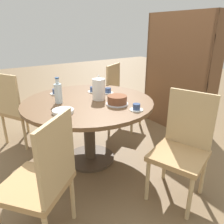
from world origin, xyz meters
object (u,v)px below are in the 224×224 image
at_px(cup_b, 93,90).
at_px(water_bottle, 58,93).
at_px(bookshelf, 178,76).
at_px(chair_b, 18,108).
at_px(coffee_pot, 99,89).
at_px(cup_d, 136,108).
at_px(chair_c, 42,179).
at_px(cake_main, 117,100).
at_px(chair_a, 121,96).
at_px(cup_c, 108,91).
at_px(cup_a, 56,92).
at_px(chair_d, 182,146).

bearing_deg(cup_b, water_bottle, -72.17).
relative_size(bookshelf, cup_b, 13.06).
bearing_deg(chair_b, coffee_pot, -172.25).
bearing_deg(cup_d, chair_c, -79.39).
distance_m(water_bottle, cake_main, 0.59).
distance_m(chair_a, cup_c, 0.72).
distance_m(chair_a, cup_a, 1.07).
bearing_deg(cake_main, bookshelf, 104.85).
bearing_deg(cake_main, chair_b, -148.03).
bearing_deg(cup_d, cup_a, -155.94).
xyz_separation_m(chair_a, bookshelf, (0.47, 0.65, 0.30)).
bearing_deg(chair_a, cup_d, -149.39).
distance_m(bookshelf, cup_a, 1.72).
xyz_separation_m(chair_a, cup_a, (0.13, -1.03, 0.25)).
distance_m(cup_b, cup_d, 0.76).
xyz_separation_m(chair_b, cup_a, (0.43, 0.34, 0.25)).
bearing_deg(coffee_pot, cup_c, 124.56).
distance_m(bookshelf, water_bottle, 1.77).
bearing_deg(chair_b, water_bottle, 170.50).
bearing_deg(cake_main, chair_d, 18.28).
distance_m(chair_d, water_bottle, 1.26).
bearing_deg(water_bottle, chair_d, 33.05).
bearing_deg(chair_c, cup_c, 177.74).
xyz_separation_m(chair_c, cup_b, (-0.94, 0.93, 0.25)).
xyz_separation_m(cup_b, cup_c, (0.14, 0.12, 0.00)).
bearing_deg(chair_a, chair_d, -136.11).
xyz_separation_m(water_bottle, cake_main, (0.37, 0.45, -0.06)).
bearing_deg(chair_b, cup_a, -169.80).
bearing_deg(bookshelf, cup_d, 114.53).
relative_size(chair_b, coffee_pot, 3.57).
distance_m(bookshelf, coffee_pot, 1.39).
relative_size(chair_a, chair_b, 1.00).
distance_m(chair_c, water_bottle, 0.96).
distance_m(chair_c, bookshelf, 2.37).
distance_m(cup_a, cup_b, 0.43).
bearing_deg(cup_b, chair_b, -129.16).
xyz_separation_m(chair_b, coffee_pot, (0.89, 0.64, 0.35)).
xyz_separation_m(cup_a, cup_b, (0.16, 0.39, 0.00)).
xyz_separation_m(chair_c, coffee_pot, (-0.65, 0.84, 0.35)).
xyz_separation_m(chair_a, cup_d, (1.05, -0.62, 0.25)).
bearing_deg(chair_a, chair_c, -170.88).
height_order(chair_c, cup_c, chair_c).
relative_size(chair_b, cup_d, 7.50).
distance_m(cake_main, cup_b, 0.53).
relative_size(chair_b, cup_b, 7.50).
bearing_deg(cup_d, chair_a, 149.43).
bearing_deg(chair_a, water_bottle, 172.85).
height_order(chair_b, cup_b, chair_b).
bearing_deg(chair_b, chair_d, 179.28).
height_order(water_bottle, cup_c, water_bottle).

